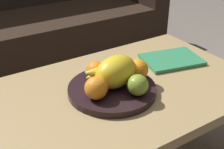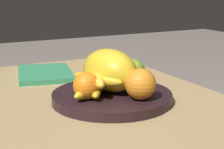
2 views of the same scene
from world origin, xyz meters
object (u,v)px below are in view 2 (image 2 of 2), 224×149
(apple_front, at_px, (132,72))
(fruit_bowl, at_px, (112,97))
(coffee_table, at_px, (105,114))
(melon_large_front, at_px, (110,70))
(orange_front, at_px, (96,70))
(magazine, at_px, (45,73))
(orange_left, at_px, (140,84))
(banana_bunch, at_px, (95,84))
(orange_right, at_px, (87,86))

(apple_front, bearing_deg, fruit_bowl, 116.69)
(coffee_table, distance_m, melon_large_front, 0.13)
(orange_front, height_order, magazine, orange_front)
(fruit_bowl, height_order, orange_left, orange_left)
(orange_front, relative_size, banana_bunch, 0.51)
(apple_front, bearing_deg, banana_bunch, 108.29)
(orange_right, relative_size, banana_bunch, 0.44)
(melon_large_front, bearing_deg, orange_right, 113.31)
(coffee_table, bearing_deg, apple_front, -80.00)
(magazine, bearing_deg, orange_left, -153.25)
(coffee_table, xyz_separation_m, apple_front, (0.02, -0.10, 0.11))
(coffee_table, height_order, orange_right, orange_right)
(orange_front, bearing_deg, melon_large_front, 177.14)
(coffee_table, height_order, orange_left, orange_left)
(melon_large_front, relative_size, orange_front, 2.19)
(melon_large_front, distance_m, banana_bunch, 0.06)
(orange_front, distance_m, orange_right, 0.16)
(fruit_bowl, xyz_separation_m, apple_front, (0.05, -0.09, 0.05))
(orange_right, height_order, banana_bunch, orange_right)
(banana_bunch, bearing_deg, orange_left, -134.29)
(orange_front, xyz_separation_m, orange_left, (-0.20, -0.03, 0.00))
(coffee_table, bearing_deg, magazine, 11.17)
(melon_large_front, relative_size, apple_front, 2.31)
(coffee_table, bearing_deg, melon_large_front, -142.79)
(orange_right, bearing_deg, banana_bunch, -58.59)
(melon_large_front, height_order, magazine, melon_large_front)
(coffee_table, xyz_separation_m, banana_bunch, (-0.03, 0.04, 0.10))
(melon_large_front, height_order, orange_left, melon_large_front)
(orange_front, bearing_deg, fruit_bowl, 176.81)
(melon_large_front, distance_m, apple_front, 0.10)
(orange_left, relative_size, magazine, 0.32)
(melon_large_front, distance_m, orange_right, 0.10)
(coffee_table, relative_size, banana_bunch, 6.90)
(melon_large_front, bearing_deg, banana_bunch, 107.94)
(banana_bunch, xyz_separation_m, magazine, (0.36, 0.02, -0.05))
(coffee_table, relative_size, magazine, 4.36)
(apple_front, bearing_deg, magazine, 27.73)
(fruit_bowl, bearing_deg, orange_left, -157.68)
(orange_right, distance_m, magazine, 0.39)
(orange_right, xyz_separation_m, magazine, (0.38, -0.01, -0.05))
(fruit_bowl, relative_size, apple_front, 4.31)
(fruit_bowl, height_order, apple_front, apple_front)
(fruit_bowl, xyz_separation_m, melon_large_front, (0.02, -0.00, 0.07))
(melon_large_front, relative_size, orange_left, 2.18)
(orange_left, relative_size, apple_front, 1.06)
(orange_right, height_order, magazine, orange_right)
(magazine, bearing_deg, fruit_bowl, -155.42)
(banana_bunch, bearing_deg, melon_large_front, -72.06)
(orange_front, relative_size, apple_front, 1.06)
(melon_large_front, relative_size, banana_bunch, 1.11)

